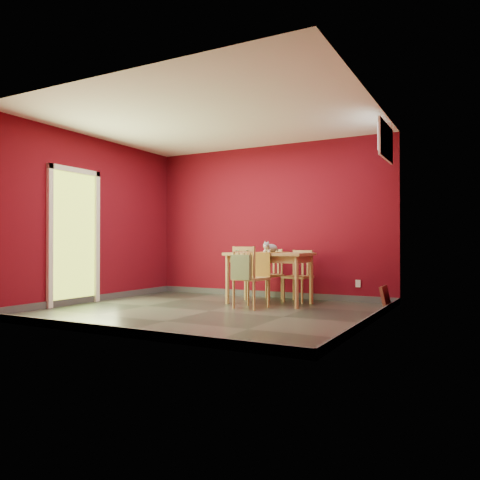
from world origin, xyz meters
The scene contains 13 objects.
ground centered at (0.00, 0.00, 0.00)m, with size 4.50×4.50×0.00m, color #2D342D.
room_shell centered at (0.00, 0.00, 0.05)m, with size 4.50×4.50×4.50m.
doorway centered at (-2.23, -0.40, 1.12)m, with size 0.06×1.01×2.13m.
window centered at (2.23, 1.00, 2.35)m, with size 0.05×0.90×0.50m.
outlet_plate centered at (1.60, 1.99, 0.30)m, with size 0.08×0.01×0.12m, color silver.
dining_table centered at (0.43, 1.09, 0.71)m, with size 1.29×0.76×0.81m.
table_runner centered at (0.43, 0.96, 0.74)m, with size 0.38×0.79×0.40m.
chair_far_left centered at (0.17, 1.65, 0.44)m, with size 0.49×0.49×0.86m.
chair_far_right centered at (0.72, 1.62, 0.43)m, with size 0.44×0.44×0.84m.
chair_near centered at (0.39, 0.48, 0.46)m, with size 0.48×0.48×0.91m.
tote_bag centered at (0.37, 0.26, 0.61)m, with size 0.30×0.18×0.42m.
cat centered at (0.43, 1.14, 0.90)m, with size 0.20×0.38×0.19m, color slate, non-canonical shape.
picture_frame centered at (2.19, 1.17, 0.17)m, with size 0.12×0.35×0.35m.
Camera 1 is at (3.48, -5.60, 0.94)m, focal length 35.00 mm.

